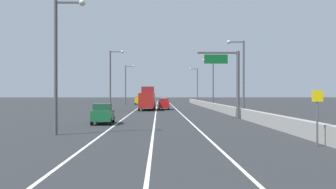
{
  "coord_description": "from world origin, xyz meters",
  "views": [
    {
      "loc": [
        -1.62,
        -7.03,
        2.87
      ],
      "look_at": [
        -0.3,
        43.56,
        2.64
      ],
      "focal_mm": 39.04,
      "sensor_mm": 36.0,
      "label": 1
    }
  ],
  "objects_px": {
    "lamp_post_right_second": "(241,72)",
    "box_truck": "(147,99)",
    "speed_advisory_sign": "(317,113)",
    "lamp_post_right_third": "(212,80)",
    "car_red_4": "(164,104)",
    "car_blue_1": "(150,101)",
    "lamp_post_right_fourth": "(196,83)",
    "lamp_post_left_near": "(60,56)",
    "lamp_post_left_mid": "(112,76)",
    "car_green_2": "(103,114)",
    "lamp_post_left_far": "(127,82)",
    "car_yellow_3": "(139,100)",
    "car_silver_0": "(163,100)",
    "overhead_sign_gantry": "(231,76)"
  },
  "relations": [
    {
      "from": "lamp_post_right_second",
      "to": "box_truck",
      "type": "xyz_separation_m",
      "value": [
        -11.88,
        17.16,
        -3.56
      ]
    },
    {
      "from": "speed_advisory_sign",
      "to": "lamp_post_right_third",
      "type": "relative_size",
      "value": 0.32
    },
    {
      "from": "speed_advisory_sign",
      "to": "car_red_4",
      "type": "height_order",
      "value": "speed_advisory_sign"
    },
    {
      "from": "lamp_post_right_second",
      "to": "car_blue_1",
      "type": "distance_m",
      "value": 40.95
    },
    {
      "from": "lamp_post_right_fourth",
      "to": "car_red_4",
      "type": "relative_size",
      "value": 2.2
    },
    {
      "from": "lamp_post_right_fourth",
      "to": "car_blue_1",
      "type": "height_order",
      "value": "lamp_post_right_fourth"
    },
    {
      "from": "lamp_post_left_near",
      "to": "box_truck",
      "type": "height_order",
      "value": "lamp_post_left_near"
    },
    {
      "from": "lamp_post_left_mid",
      "to": "car_blue_1",
      "type": "xyz_separation_m",
      "value": [
        5.08,
        27.96,
        -4.41
      ]
    },
    {
      "from": "lamp_post_right_third",
      "to": "car_green_2",
      "type": "height_order",
      "value": "lamp_post_right_third"
    },
    {
      "from": "speed_advisory_sign",
      "to": "lamp_post_left_far",
      "type": "distance_m",
      "value": 67.34
    },
    {
      "from": "car_yellow_3",
      "to": "box_truck",
      "type": "xyz_separation_m",
      "value": [
        3.08,
        -30.52,
        0.74
      ]
    },
    {
      "from": "lamp_post_right_second",
      "to": "lamp_post_left_far",
      "type": "xyz_separation_m",
      "value": [
        -17.38,
        40.81,
        0.0
      ]
    },
    {
      "from": "lamp_post_right_fourth",
      "to": "car_silver_0",
      "type": "bearing_deg",
      "value": -158.52
    },
    {
      "from": "lamp_post_left_mid",
      "to": "car_red_4",
      "type": "height_order",
      "value": "lamp_post_left_mid"
    },
    {
      "from": "overhead_sign_gantry",
      "to": "lamp_post_left_near",
      "type": "relative_size",
      "value": 0.81
    },
    {
      "from": "speed_advisory_sign",
      "to": "car_green_2",
      "type": "relative_size",
      "value": 0.74
    },
    {
      "from": "lamp_post_left_near",
      "to": "lamp_post_left_mid",
      "type": "relative_size",
      "value": 1.0
    },
    {
      "from": "lamp_post_right_fourth",
      "to": "car_yellow_3",
      "type": "xyz_separation_m",
      "value": [
        -14.66,
        -2.04,
        -4.3
      ]
    },
    {
      "from": "speed_advisory_sign",
      "to": "lamp_post_left_mid",
      "type": "relative_size",
      "value": 0.32
    },
    {
      "from": "car_silver_0",
      "to": "box_truck",
      "type": "distance_m",
      "value": 29.35
    },
    {
      "from": "lamp_post_left_far",
      "to": "car_blue_1",
      "type": "relative_size",
      "value": 2.03
    },
    {
      "from": "lamp_post_left_near",
      "to": "car_blue_1",
      "type": "distance_m",
      "value": 58.17
    },
    {
      "from": "lamp_post_right_second",
      "to": "lamp_post_left_mid",
      "type": "bearing_deg",
      "value": 147.11
    },
    {
      "from": "car_silver_0",
      "to": "car_yellow_3",
      "type": "xyz_separation_m",
      "value": [
        -6.08,
        1.34,
        0.06
      ]
    },
    {
      "from": "car_blue_1",
      "to": "car_red_4",
      "type": "xyz_separation_m",
      "value": [
        2.78,
        -20.6,
        0.01
      ]
    },
    {
      "from": "lamp_post_left_mid",
      "to": "lamp_post_left_near",
      "type": "bearing_deg",
      "value": -89.54
    },
    {
      "from": "speed_advisory_sign",
      "to": "car_yellow_3",
      "type": "bearing_deg",
      "value": 100.56
    },
    {
      "from": "car_yellow_3",
      "to": "box_truck",
      "type": "distance_m",
      "value": 30.68
    },
    {
      "from": "car_green_2",
      "to": "car_yellow_3",
      "type": "distance_m",
      "value": 57.82
    },
    {
      "from": "lamp_post_left_mid",
      "to": "car_silver_0",
      "type": "relative_size",
      "value": 2.11
    },
    {
      "from": "lamp_post_left_mid",
      "to": "lamp_post_left_far",
      "type": "xyz_separation_m",
      "value": [
        -0.41,
        29.83,
        0.0
      ]
    },
    {
      "from": "car_red_4",
      "to": "car_green_2",
      "type": "bearing_deg",
      "value": -101.95
    },
    {
      "from": "lamp_post_right_fourth",
      "to": "lamp_post_left_near",
      "type": "relative_size",
      "value": 1.0
    },
    {
      "from": "lamp_post_right_third",
      "to": "lamp_post_left_mid",
      "type": "xyz_separation_m",
      "value": [
        -17.0,
        -13.89,
        0.0
      ]
    },
    {
      "from": "overhead_sign_gantry",
      "to": "lamp_post_right_third",
      "type": "distance_m",
      "value": 28.59
    },
    {
      "from": "car_green_2",
      "to": "speed_advisory_sign",
      "type": "bearing_deg",
      "value": -46.55
    },
    {
      "from": "lamp_post_left_near",
      "to": "lamp_post_left_mid",
      "type": "bearing_deg",
      "value": 90.46
    },
    {
      "from": "lamp_post_right_third",
      "to": "lamp_post_left_near",
      "type": "height_order",
      "value": "same"
    },
    {
      "from": "lamp_post_left_far",
      "to": "car_red_4",
      "type": "distance_m",
      "value": 24.34
    },
    {
      "from": "car_red_4",
      "to": "lamp_post_left_far",
      "type": "bearing_deg",
      "value": 110.2
    },
    {
      "from": "lamp_post_right_third",
      "to": "lamp_post_left_mid",
      "type": "bearing_deg",
      "value": -140.75
    },
    {
      "from": "lamp_post_left_mid",
      "to": "car_red_4",
      "type": "relative_size",
      "value": 2.2
    },
    {
      "from": "lamp_post_right_fourth",
      "to": "car_silver_0",
      "type": "distance_m",
      "value": 10.2
    },
    {
      "from": "lamp_post_left_near",
      "to": "lamp_post_right_fourth",
      "type": "bearing_deg",
      "value": 76.52
    },
    {
      "from": "lamp_post_right_fourth",
      "to": "box_truck",
      "type": "xyz_separation_m",
      "value": [
        -11.59,
        -32.56,
        -3.56
      ]
    },
    {
      "from": "speed_advisory_sign",
      "to": "car_silver_0",
      "type": "xyz_separation_m",
      "value": [
        -7.39,
        70.88,
        -0.76
      ]
    },
    {
      "from": "lamp_post_right_third",
      "to": "car_silver_0",
      "type": "xyz_separation_m",
      "value": [
        -8.91,
        21.48,
        -4.35
      ]
    },
    {
      "from": "speed_advisory_sign",
      "to": "car_silver_0",
      "type": "bearing_deg",
      "value": 95.95
    },
    {
      "from": "car_silver_0",
      "to": "box_truck",
      "type": "xyz_separation_m",
      "value": [
        -3.0,
        -29.18,
        0.79
      ]
    },
    {
      "from": "lamp_post_right_fourth",
      "to": "lamp_post_left_near",
      "type": "height_order",
      "value": "same"
    }
  ]
}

